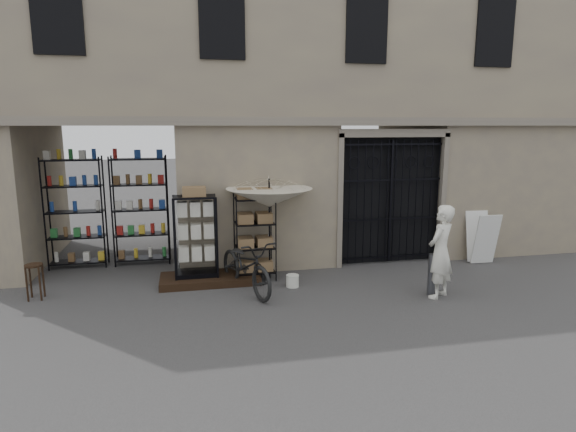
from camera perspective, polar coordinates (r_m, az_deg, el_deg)
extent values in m
plane|color=black|center=(9.05, 6.91, -9.85)|extent=(80.00, 80.00, 0.00)
cube|color=gray|center=(12.40, 1.17, 16.86)|extent=(14.00, 4.00, 9.00)
cube|color=black|center=(11.07, -20.69, 1.34)|extent=(3.00, 1.70, 3.00)
cube|color=black|center=(11.60, -20.50, 0.50)|extent=(2.70, 0.50, 2.50)
cube|color=black|center=(11.37, 11.73, 2.04)|extent=(2.50, 0.06, 3.00)
cube|color=black|center=(11.24, 12.05, 1.67)|extent=(0.05, 0.05, 2.80)
cube|color=black|center=(10.05, -9.21, -7.36)|extent=(2.00, 0.90, 0.15)
cube|color=black|center=(10.07, -10.74, -6.66)|extent=(0.94, 0.76, 0.09)
cube|color=silver|center=(9.64, -11.40, -2.71)|extent=(0.72, 0.28, 1.53)
cube|color=silver|center=(9.89, -10.88, -2.88)|extent=(0.78, 0.59, 1.27)
cube|color=olive|center=(9.71, -11.07, 2.60)|extent=(0.55, 0.49, 0.18)
cube|color=black|center=(9.98, -3.97, -2.43)|extent=(0.94, 0.81, 1.81)
cube|color=olive|center=(10.00, -3.96, -2.75)|extent=(0.79, 0.66, 1.36)
cylinder|color=black|center=(9.98, -2.21, -1.55)|extent=(0.03, 0.03, 2.10)
imported|color=beige|center=(9.85, -2.24, 2.80)|extent=(1.56, 1.59, 1.41)
cylinder|color=silver|center=(9.66, 0.53, -7.68)|extent=(0.33, 0.33, 0.24)
imported|color=black|center=(9.48, -4.94, -8.85)|extent=(1.00, 1.22, 2.00)
cylinder|color=black|center=(9.99, -27.93, -5.18)|extent=(0.39, 0.39, 0.03)
cube|color=black|center=(10.08, -27.77, -6.96)|extent=(0.30, 0.30, 0.65)
cylinder|color=#4E4F55|center=(9.52, 16.68, -6.66)|extent=(0.19, 0.19, 0.80)
imported|color=silver|center=(9.57, 17.33, -9.13)|extent=(1.55, 1.79, 0.42)
cube|color=silver|center=(11.88, 22.43, -2.58)|extent=(0.57, 0.30, 1.17)
cube|color=silver|center=(12.18, 21.54, -2.20)|extent=(0.57, 0.30, 1.17)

